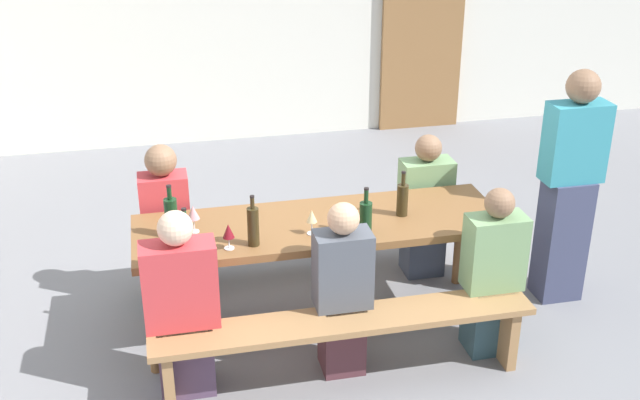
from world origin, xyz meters
The scene contains 19 objects.
ground_plane centered at (0.00, 0.00, 0.00)m, with size 24.00×24.00×0.00m, color slate.
wooden_door centered at (1.94, 3.64, 1.05)m, with size 0.90×0.06×2.10m, color olive.
tasting_table centered at (0.00, 0.00, 0.67)m, with size 2.33×0.72×0.75m.
bench_near centered at (0.00, -0.66, 0.36)m, with size 2.23×0.30×0.45m.
bench_far centered at (0.00, 0.66, 0.36)m, with size 2.23×0.30×0.45m.
wine_bottle_0 centered at (-0.45, -0.22, 0.88)m, with size 0.07×0.07×0.32m.
wine_bottle_1 centered at (0.24, -0.21, 0.86)m, with size 0.08×0.08×0.30m.
wine_bottle_2 centered at (-0.92, 0.00, 0.88)m, with size 0.08×0.08×0.34m.
wine_bottle_3 centered at (0.53, -0.02, 0.86)m, with size 0.07×0.07×0.30m.
wine_bottle_4 centered at (-0.85, -0.27, 0.86)m, with size 0.08×0.08×0.30m.
wine_glass_0 centered at (-0.78, 0.03, 0.88)m, with size 0.08×0.08×0.18m.
wine_glass_1 centered at (-0.60, -0.24, 0.86)m, with size 0.07×0.07×0.16m.
wine_glass_2 centered at (-0.09, -0.15, 0.86)m, with size 0.07×0.07×0.16m.
seated_guest_near_0 centered at (-0.91, -0.51, 0.54)m, with size 0.42×0.24×1.15m.
seated_guest_near_1 centered at (0.02, -0.51, 0.52)m, with size 0.33×0.24×1.10m.
seated_guest_near_2 centered at (0.96, -0.51, 0.52)m, with size 0.35×0.24×1.10m.
seated_guest_far_0 centered at (-0.95, 0.51, 0.56)m, with size 0.32×0.24×1.16m.
seated_guest_far_1 centered at (0.89, 0.51, 0.51)m, with size 0.37×0.24×1.08m.
standing_host centered at (1.70, -0.01, 0.80)m, with size 0.39×0.24×1.64m.
Camera 1 is at (-0.97, -4.36, 2.94)m, focal length 44.30 mm.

